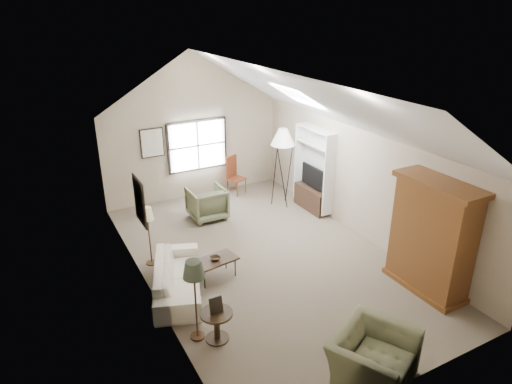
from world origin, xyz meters
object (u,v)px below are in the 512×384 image
coffee_table (216,269)px  armoire (432,237)px  armchair_far (207,203)px  sofa (178,277)px  side_table (217,326)px  side_chair (236,175)px  armchair_near (373,358)px

coffee_table → armoire: bearing=-32.8°
armchair_far → sofa: bearing=57.6°
armoire → coffee_table: (-3.42, 2.20, -0.88)m
armoire → armchair_far: bearing=117.3°
sofa → side_table: sofa is taller
armchair_far → side_table: bearing=69.6°
sofa → armchair_far: armchair_far is taller
armchair_far → side_chair: bearing=-141.0°
armoire → coffee_table: size_ratio=2.58×
armchair_far → side_chair: size_ratio=0.82×
armchair_near → coffee_table: 3.62m
sofa → side_chair: side_chair is taller
armchair_near → coffee_table: size_ratio=1.40×
armoire → coffee_table: bearing=147.2°
sofa → coffee_table: (0.80, 0.04, -0.09)m
sofa → side_table: (0.10, -1.60, -0.04)m
side_table → side_chair: size_ratio=0.49×
armchair_far → coffee_table: 2.80m
side_chair → sofa: bearing=-152.0°
armoire → side_chair: armoire is taller
side_chair → coffee_table: bearing=-144.3°
coffee_table → side_table: side_table is taller
armchair_near → side_table: size_ratio=2.25×
armoire → side_chair: 6.05m
side_table → side_chair: bearing=60.8°
armchair_far → coffee_table: (-0.93, -2.63, -0.19)m
armoire → side_table: armoire is taller
sofa → armchair_far: bearing=-13.1°
armoire → sofa: 4.80m
armchair_near → coffee_table: (-0.93, 3.50, -0.17)m
armchair_near → armchair_far: armchair_far is taller
coffee_table → armchair_near: bearing=-75.2°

